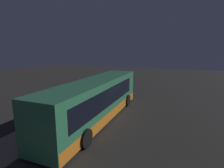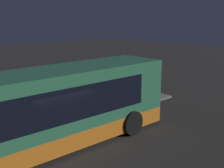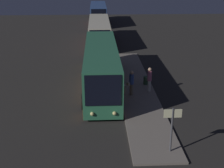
% 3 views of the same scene
% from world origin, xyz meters
% --- Properties ---
extents(ground, '(80.00, 80.00, 0.00)m').
position_xyz_m(ground, '(0.00, 0.00, 0.00)').
color(ground, '#2B2826').
extents(platform, '(20.00, 2.66, 0.12)m').
position_xyz_m(platform, '(0.00, 2.93, 0.06)').
color(platform, slate).
rests_on(platform, ground).
extents(bus_lead, '(12.50, 2.74, 3.18)m').
position_xyz_m(bus_lead, '(-0.70, 0.28, 1.59)').
color(bus_lead, '#2D704C').
rests_on(bus_lead, ground).
extents(passenger_boarding, '(0.48, 0.59, 1.82)m').
position_xyz_m(passenger_boarding, '(1.47, 2.40, 1.13)').
color(passenger_boarding, '#6B604C').
rests_on(passenger_boarding, platform).
extents(passenger_waiting, '(0.57, 0.45, 1.84)m').
position_xyz_m(passenger_waiting, '(0.81, 3.82, 1.15)').
color(passenger_waiting, silver).
rests_on(passenger_waiting, platform).
extents(suitcase, '(0.39, 0.26, 0.82)m').
position_xyz_m(suitcase, '(1.06, 1.89, 0.41)').
color(suitcase, beige).
rests_on(suitcase, platform).
extents(sign_post, '(0.10, 0.89, 2.38)m').
position_xyz_m(sign_post, '(8.97, 3.59, 1.68)').
color(sign_post, '#4C4C51').
rests_on(sign_post, platform).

